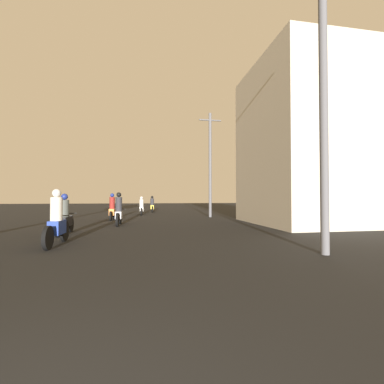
# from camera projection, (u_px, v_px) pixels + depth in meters

# --- Properties ---
(motorcycle_blue) EXTENTS (0.60, 2.03, 1.63)m
(motorcycle_blue) POSITION_uv_depth(u_px,v_px,m) (57.00, 223.00, 7.42)
(motorcycle_blue) COLOR black
(motorcycle_blue) RESTS_ON ground_plane
(motorcycle_black) EXTENTS (0.60, 2.02, 1.53)m
(motorcycle_black) POSITION_uv_depth(u_px,v_px,m) (65.00, 218.00, 9.66)
(motorcycle_black) COLOR black
(motorcycle_black) RESTS_ON ground_plane
(motorcycle_silver) EXTENTS (0.60, 1.96, 1.64)m
(motorcycle_silver) POSITION_uv_depth(u_px,v_px,m) (119.00, 212.00, 12.83)
(motorcycle_silver) COLOR black
(motorcycle_silver) RESTS_ON ground_plane
(motorcycle_orange) EXTENTS (0.60, 2.00, 1.64)m
(motorcycle_orange) POSITION_uv_depth(u_px,v_px,m) (112.00, 209.00, 15.85)
(motorcycle_orange) COLOR black
(motorcycle_orange) RESTS_ON ground_plane
(motorcycle_white) EXTENTS (0.60, 2.06, 1.47)m
(motorcycle_white) POSITION_uv_depth(u_px,v_px,m) (141.00, 207.00, 20.43)
(motorcycle_white) COLOR black
(motorcycle_white) RESTS_ON ground_plane
(motorcycle_yellow) EXTENTS (0.60, 1.89, 1.53)m
(motorcycle_yellow) POSITION_uv_depth(u_px,v_px,m) (152.00, 206.00, 24.06)
(motorcycle_yellow) COLOR black
(motorcycle_yellow) RESTS_ON ground_plane
(building_right_near) EXTENTS (5.64, 6.34, 8.44)m
(building_right_near) POSITION_uv_depth(u_px,v_px,m) (306.00, 144.00, 13.70)
(building_right_near) COLOR beige
(building_right_near) RESTS_ON ground_plane
(utility_pole_near) EXTENTS (1.60, 0.20, 8.20)m
(utility_pole_near) POSITION_uv_depth(u_px,v_px,m) (323.00, 81.00, 6.31)
(utility_pole_near) COLOR slate
(utility_pole_near) RESTS_ON ground_plane
(utility_pole_far) EXTENTS (1.60, 0.20, 7.38)m
(utility_pole_far) POSITION_uv_depth(u_px,v_px,m) (210.00, 163.00, 18.15)
(utility_pole_far) COLOR slate
(utility_pole_far) RESTS_ON ground_plane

